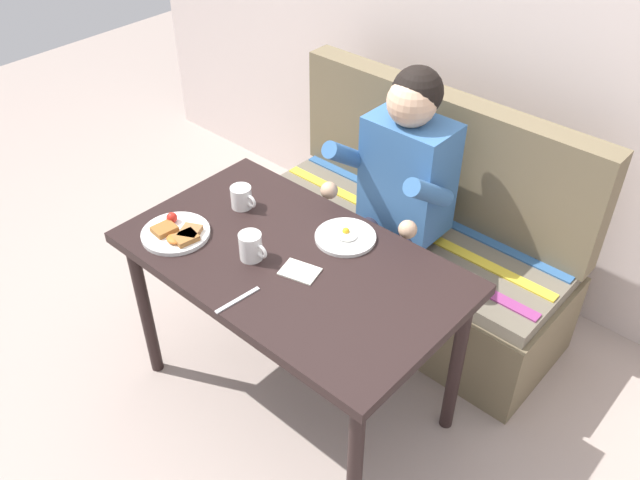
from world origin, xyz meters
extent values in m
plane|color=#A9978D|center=(0.00, 0.00, 0.00)|extent=(8.00, 8.00, 0.00)
cube|color=black|center=(0.00, 0.00, 0.71)|extent=(1.20, 0.70, 0.04)
cylinder|color=black|center=(-0.54, -0.29, 0.34)|extent=(0.05, 0.05, 0.69)
cylinder|color=black|center=(0.54, -0.29, 0.34)|extent=(0.05, 0.05, 0.69)
cylinder|color=black|center=(-0.54, 0.29, 0.34)|extent=(0.05, 0.05, 0.69)
cylinder|color=black|center=(0.54, 0.29, 0.34)|extent=(0.05, 0.05, 0.69)
cube|color=brown|center=(0.00, 0.72, 0.20)|extent=(1.44, 0.56, 0.40)
cube|color=#6C6454|center=(0.00, 0.72, 0.43)|extent=(1.40, 0.52, 0.06)
cube|color=brown|center=(0.00, 0.94, 0.73)|extent=(1.44, 0.12, 0.54)
cube|color=#93387A|center=(0.00, 0.58, 0.46)|extent=(1.38, 0.05, 0.01)
cube|color=yellow|center=(0.00, 0.72, 0.46)|extent=(1.38, 0.05, 0.01)
cube|color=#336099|center=(0.00, 0.86, 0.46)|extent=(1.38, 0.05, 0.01)
cube|color=#3969A3|center=(0.01, 0.66, 0.76)|extent=(0.34, 0.22, 0.48)
sphere|color=#DBAD89|center=(0.01, 0.64, 1.09)|extent=(0.19, 0.19, 0.19)
sphere|color=black|center=(0.01, 0.67, 1.12)|extent=(0.19, 0.19, 0.19)
cylinder|color=#3969A3|center=(-0.18, 0.52, 0.83)|extent=(0.07, 0.29, 0.23)
cylinder|color=#3969A3|center=(0.20, 0.52, 0.83)|extent=(0.07, 0.29, 0.23)
sphere|color=#DBAD89|center=(-0.18, 0.40, 0.73)|extent=(0.07, 0.07, 0.07)
sphere|color=#DBAD89|center=(0.20, 0.40, 0.73)|extent=(0.07, 0.07, 0.07)
cylinder|color=#232333|center=(-0.07, 0.49, 0.52)|extent=(0.09, 0.34, 0.09)
cylinder|color=#232333|center=(-0.07, 0.32, 0.26)|extent=(0.08, 0.08, 0.52)
cube|color=black|center=(-0.07, 0.26, 0.03)|extent=(0.09, 0.20, 0.05)
cylinder|color=#232333|center=(0.10, 0.49, 0.52)|extent=(0.09, 0.34, 0.09)
cylinder|color=#232333|center=(0.10, 0.32, 0.26)|extent=(0.08, 0.08, 0.52)
cube|color=black|center=(0.10, 0.26, 0.03)|extent=(0.09, 0.20, 0.05)
cylinder|color=white|center=(-0.40, -0.18, 0.74)|extent=(0.25, 0.25, 0.02)
cube|color=#99683C|center=(-0.34, -0.16, 0.76)|extent=(0.10, 0.10, 0.02)
cube|color=#9D6531|center=(-0.33, -0.19, 0.76)|extent=(0.08, 0.09, 0.02)
cube|color=#975E29|center=(-0.43, -0.21, 0.76)|extent=(0.08, 0.09, 0.02)
sphere|color=red|center=(-0.45, -0.15, 0.76)|extent=(0.04, 0.04, 0.04)
ellipsoid|color=#CC6623|center=(-0.35, -0.22, 0.76)|extent=(0.06, 0.05, 0.02)
cylinder|color=white|center=(0.07, 0.21, 0.74)|extent=(0.22, 0.22, 0.01)
ellipsoid|color=white|center=(0.07, 0.21, 0.75)|extent=(0.09, 0.08, 0.01)
sphere|color=yellow|center=(0.07, 0.21, 0.76)|extent=(0.03, 0.03, 0.03)
cylinder|color=white|center=(-0.10, -0.09, 0.78)|extent=(0.08, 0.08, 0.10)
cylinder|color=brown|center=(-0.10, -0.09, 0.82)|extent=(0.07, 0.07, 0.01)
torus|color=white|center=(-0.05, -0.09, 0.78)|extent=(0.05, 0.01, 0.05)
cylinder|color=white|center=(-0.35, 0.10, 0.77)|extent=(0.08, 0.08, 0.09)
cylinder|color=brown|center=(-0.35, 0.10, 0.81)|extent=(0.07, 0.07, 0.01)
torus|color=white|center=(-0.30, 0.10, 0.78)|extent=(0.05, 0.01, 0.05)
cube|color=silver|center=(0.07, -0.03, 0.73)|extent=(0.15, 0.12, 0.01)
cube|color=silver|center=(0.02, -0.27, 0.73)|extent=(0.03, 0.17, 0.00)
camera|label=1|loc=(1.26, -1.26, 2.20)|focal=37.61mm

